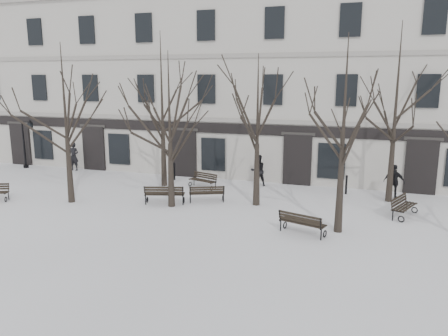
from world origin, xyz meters
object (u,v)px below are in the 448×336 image
at_px(tree_0, 65,105).
at_px(tree_1, 169,111).
at_px(bench_2, 302,222).
at_px(bench_4, 207,193).
at_px(lamp_post, 26,140).
at_px(tree_2, 344,111).
at_px(bench_1, 165,194).
at_px(bench_3, 203,180).
at_px(bench_5, 403,206).

height_order(tree_0, tree_1, tree_0).
relative_size(bench_2, bench_4, 1.07).
bearing_deg(lamp_post, tree_1, -21.91).
bearing_deg(tree_1, tree_2, -8.37).
height_order(tree_1, lamp_post, tree_1).
height_order(tree_1, bench_1, tree_1).
bearing_deg(bench_3, bench_2, -22.55).
relative_size(bench_1, bench_4, 1.12).
height_order(bench_2, bench_5, bench_2).
bearing_deg(tree_0, tree_1, 9.46).
distance_m(tree_2, bench_5, 5.81).
bearing_deg(tree_0, bench_4, 17.40).
bearing_deg(bench_1, bench_5, 171.74).
bearing_deg(bench_5, tree_2, 160.91).
height_order(bench_1, bench_5, bench_1).
height_order(tree_1, bench_3, tree_1).
relative_size(tree_0, bench_4, 4.25).
xyz_separation_m(tree_0, tree_2, (12.90, -0.31, 0.01)).
height_order(tree_2, lamp_post, tree_2).
height_order(bench_1, bench_3, bench_1).
xyz_separation_m(bench_1, bench_3, (0.65, 3.63, -0.07)).
distance_m(tree_0, bench_1, 6.37).
height_order(tree_0, bench_5, tree_0).
relative_size(tree_1, bench_5, 3.82).
bearing_deg(bench_3, bench_5, 8.44).
height_order(bench_1, bench_2, bench_1).
height_order(tree_2, bench_5, tree_2).
bearing_deg(bench_5, bench_3, 101.45).
bearing_deg(bench_1, bench_2, 146.46).
bearing_deg(tree_2, bench_1, 170.72).
bearing_deg(bench_1, tree_0, -3.42).
distance_m(bench_3, lamp_post, 13.45).
xyz_separation_m(bench_3, bench_4, (1.19, -2.66, 0.02)).
bearing_deg(tree_1, bench_2, -16.82).
bearing_deg(bench_4, tree_0, -6.52).
height_order(tree_0, lamp_post, tree_0).
height_order(tree_1, bench_4, tree_1).
relative_size(bench_1, bench_2, 1.05).
relative_size(bench_1, bench_5, 1.06).
distance_m(bench_2, bench_4, 6.01).
xyz_separation_m(tree_1, bench_1, (-0.46, 0.20, -4.01)).
relative_size(bench_5, lamp_post, 0.58).
height_order(tree_0, bench_3, tree_0).
xyz_separation_m(tree_2, bench_5, (2.61, 2.89, -4.32)).
height_order(tree_2, bench_1, tree_2).
xyz_separation_m(bench_3, lamp_post, (-13.29, 1.44, 1.45)).
relative_size(tree_2, bench_2, 3.99).
bearing_deg(lamp_post, bench_3, -6.17).
bearing_deg(tree_2, bench_5, 47.88).
distance_m(tree_1, bench_5, 11.34).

